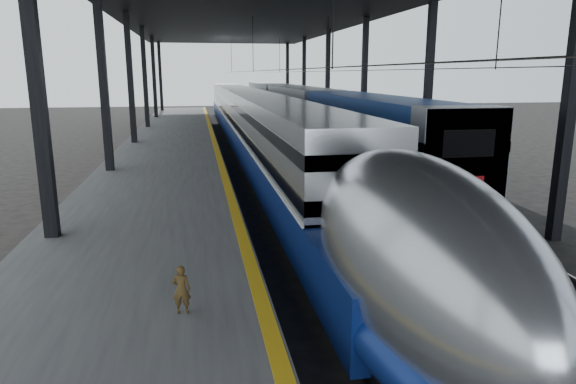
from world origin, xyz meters
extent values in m
plane|color=black|center=(0.00, 0.00, 0.00)|extent=(160.00, 160.00, 0.00)
cube|color=#4C4C4F|center=(-3.50, 20.00, 0.50)|extent=(6.00, 80.00, 1.00)
cube|color=gold|center=(-0.70, 20.00, 1.00)|extent=(0.30, 80.00, 0.01)
cube|color=slate|center=(1.28, 20.00, 0.08)|extent=(0.08, 80.00, 0.16)
cube|color=slate|center=(2.72, 20.00, 0.08)|extent=(0.08, 80.00, 0.16)
cube|color=slate|center=(6.28, 20.00, 0.08)|extent=(0.08, 80.00, 0.16)
cube|color=slate|center=(7.72, 20.00, 0.08)|extent=(0.08, 80.00, 0.16)
cube|color=black|center=(-5.80, 5.00, 4.50)|extent=(0.35, 0.35, 9.00)
cube|color=black|center=(9.60, 5.00, 4.50)|extent=(0.35, 0.35, 9.00)
cube|color=black|center=(-5.80, 15.00, 4.50)|extent=(0.35, 0.35, 9.00)
cube|color=black|center=(9.60, 15.00, 4.50)|extent=(0.35, 0.35, 9.00)
cube|color=black|center=(-5.80, 25.00, 4.50)|extent=(0.35, 0.35, 9.00)
cube|color=black|center=(9.60, 25.00, 4.50)|extent=(0.35, 0.35, 9.00)
cube|color=black|center=(-5.80, 35.00, 4.50)|extent=(0.35, 0.35, 9.00)
cube|color=black|center=(9.60, 35.00, 4.50)|extent=(0.35, 0.35, 9.00)
cube|color=black|center=(-5.80, 45.00, 4.50)|extent=(0.35, 0.35, 9.00)
cube|color=black|center=(9.60, 45.00, 4.50)|extent=(0.35, 0.35, 9.00)
cube|color=black|center=(-5.80, 55.00, 4.50)|extent=(0.35, 0.35, 9.00)
cube|color=black|center=(9.60, 55.00, 4.50)|extent=(0.35, 0.35, 9.00)
cube|color=black|center=(1.90, 20.00, 9.25)|extent=(18.00, 75.00, 0.45)
cylinder|color=slate|center=(2.00, 20.00, 5.50)|extent=(0.03, 74.00, 0.03)
cylinder|color=slate|center=(7.00, 20.00, 5.50)|extent=(0.03, 74.00, 0.03)
cube|color=#AEB0B5|center=(2.00, 30.62, 2.19)|extent=(2.76, 57.00, 3.81)
cube|color=navy|center=(2.00, 29.12, 1.00)|extent=(2.84, 62.00, 1.48)
cube|color=silver|center=(2.00, 30.62, 1.76)|extent=(2.86, 57.00, 0.10)
cube|color=black|center=(2.00, 30.62, 3.29)|extent=(2.80, 57.00, 0.40)
cube|color=black|center=(2.00, 30.62, 2.19)|extent=(2.80, 57.00, 0.40)
ellipsoid|color=#AEB0B5|center=(2.00, -0.88, 2.05)|extent=(2.76, 8.40, 3.81)
ellipsoid|color=navy|center=(2.00, -0.88, 0.95)|extent=(2.84, 8.40, 1.62)
ellipsoid|color=black|center=(2.00, -3.48, 2.81)|extent=(1.43, 2.20, 0.86)
cube|color=black|center=(2.00, -0.88, 0.20)|extent=(2.10, 2.60, 0.40)
cube|color=black|center=(2.00, 21.12, 0.20)|extent=(2.10, 2.60, 0.40)
cube|color=navy|center=(7.00, 15.19, 2.17)|extent=(3.04, 18.00, 4.12)
cube|color=gray|center=(7.00, 6.79, 2.17)|extent=(3.09, 1.20, 4.18)
cube|color=black|center=(7.00, 6.17, 3.09)|extent=(1.84, 0.06, 0.92)
cube|color=#AD0D11|center=(7.00, 6.17, 1.68)|extent=(1.30, 0.06, 0.60)
cube|color=gray|center=(7.00, 34.19, 2.17)|extent=(3.04, 18.00, 4.12)
cube|color=gray|center=(7.00, 53.19, 2.17)|extent=(3.04, 18.00, 4.12)
cube|color=black|center=(7.00, 9.19, 0.18)|extent=(2.39, 2.40, 0.36)
cube|color=black|center=(7.00, 31.19, 0.18)|extent=(2.39, 2.40, 0.36)
imported|color=#483518|center=(-2.21, -0.35, 1.47)|extent=(0.36, 0.26, 0.93)
camera|label=1|loc=(-1.82, -9.32, 5.33)|focal=32.00mm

